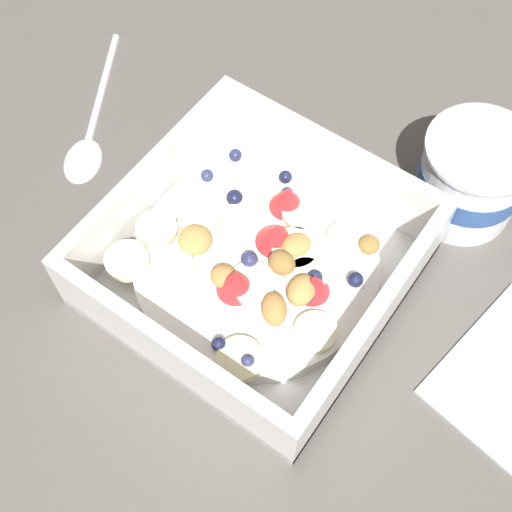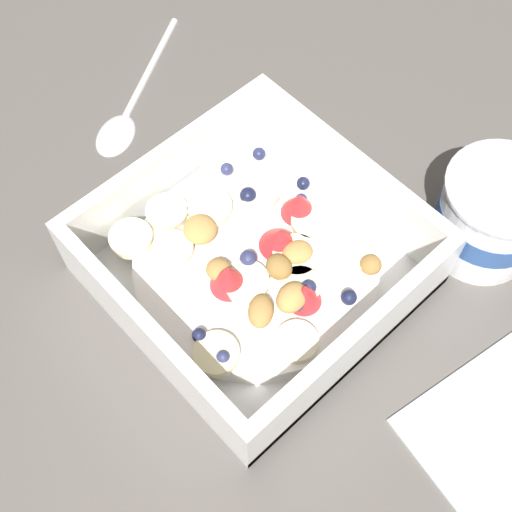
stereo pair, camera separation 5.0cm
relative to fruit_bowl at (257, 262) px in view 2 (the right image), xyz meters
The scene contains 5 objects.
ground_plane 0.03m from the fruit_bowl, 19.18° to the right, with size 2.40×2.40×0.00m, color #56514C.
fruit_bowl is the anchor object (origin of this frame).
spoon 0.20m from the fruit_bowl, behind, with size 0.10×0.16×0.01m.
yogurt_cup 0.18m from the fruit_bowl, 57.16° to the left, with size 0.09×0.09×0.07m.
folded_napkin 0.22m from the fruit_bowl, 10.04° to the left, with size 0.12×0.12×0.01m, color silver.
Camera 2 is at (0.16, -0.16, 0.47)m, focal length 48.13 mm.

